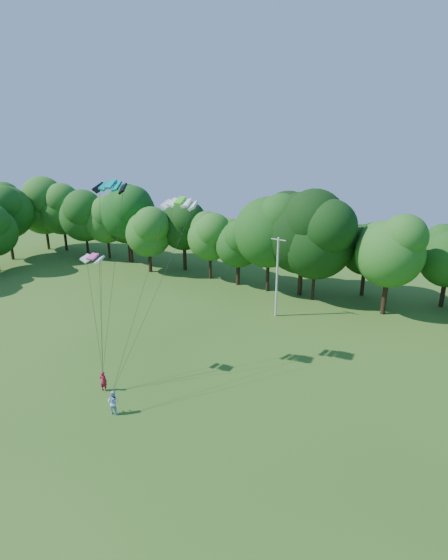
% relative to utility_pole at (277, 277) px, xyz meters
% --- Properties ---
extents(ground, '(160.00, 160.00, 0.00)m').
position_rel_utility_pole_xyz_m(ground, '(-1.09, -27.60, -4.55)').
color(ground, '#2A5A18').
rests_on(ground, ground).
extents(utility_pole, '(1.76, 0.41, 8.88)m').
position_rel_utility_pole_xyz_m(utility_pole, '(0.00, 0.00, 0.00)').
color(utility_pole, beige).
rests_on(utility_pole, ground).
extents(kite_flyer_left, '(0.68, 0.51, 1.67)m').
position_rel_utility_pole_xyz_m(kite_flyer_left, '(-6.74, -20.21, -3.71)').
color(kite_flyer_left, '#A5152E').
rests_on(kite_flyer_left, ground).
extents(kite_flyer_right, '(0.97, 0.81, 1.81)m').
position_rel_utility_pole_xyz_m(kite_flyer_right, '(-4.10, -22.16, -3.64)').
color(kite_flyer_right, '#B3CEF9').
rests_on(kite_flyer_right, ground).
extents(kite_teal, '(2.66, 1.45, 0.66)m').
position_rel_utility_pole_xyz_m(kite_teal, '(-7.67, -16.48, 11.00)').
color(kite_teal, '#049089').
rests_on(kite_teal, ground).
extents(kite_green, '(2.93, 1.61, 0.55)m').
position_rel_utility_pole_xyz_m(kite_green, '(-3.51, -13.42, 9.62)').
color(kite_green, '#43E222').
rests_on(kite_green, ground).
extents(kite_pink, '(1.85, 1.00, 0.37)m').
position_rel_utility_pole_xyz_m(kite_pink, '(-8.61, -18.14, 5.61)').
color(kite_pink, '#F544A5').
rests_on(kite_pink, ground).
extents(tree_back_west, '(9.09, 9.09, 13.22)m').
position_rel_utility_pole_xyz_m(tree_back_west, '(-27.82, 10.09, 3.71)').
color(tree_back_west, '#382116').
rests_on(tree_back_west, ground).
extents(tree_back_center, '(10.87, 10.87, 15.80)m').
position_rel_utility_pole_xyz_m(tree_back_center, '(0.31, 7.77, 5.32)').
color(tree_back_center, '#332714').
rests_on(tree_back_center, ground).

